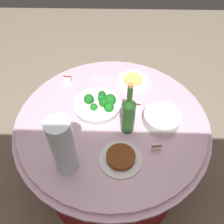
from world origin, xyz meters
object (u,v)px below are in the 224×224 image
object	(u,v)px
broccoli_bowl	(98,105)
food_plate_stir_fry	(121,158)
serving_tongs	(102,78)
plate_stack	(162,119)
decorative_fruit_vase	(64,150)
label_placard_mid	(156,147)
food_plate_noodles	(133,81)
label_placard_rear	(136,105)
wine_bottle	(128,114)
label_placard_front	(67,78)

from	to	relation	value
broccoli_bowl	food_plate_stir_fry	world-z (taller)	broccoli_bowl
broccoli_bowl	serving_tongs	world-z (taller)	broccoli_bowl
plate_stack	decorative_fruit_vase	xyz separation A→B (m)	(0.49, 0.29, 0.11)
broccoli_bowl	label_placard_mid	size ratio (longest dim) A/B	5.09
decorative_fruit_vase	label_placard_mid	size ratio (longest dim) A/B	6.18
food_plate_noodles	label_placard_rear	world-z (taller)	label_placard_rear
broccoli_bowl	decorative_fruit_vase	xyz separation A→B (m)	(0.13, 0.38, 0.11)
decorative_fruit_vase	food_plate_noodles	xyz separation A→B (m)	(-0.34, -0.64, -0.14)
plate_stack	label_placard_mid	xyz separation A→B (m)	(0.05, 0.19, -0.00)
wine_bottle	food_plate_stir_fry	xyz separation A→B (m)	(0.04, 0.20, -0.11)
label_placard_front	wine_bottle	bearing A→B (deg)	134.85
broccoli_bowl	label_placard_rear	size ratio (longest dim) A/B	5.09
food_plate_stir_fry	label_placard_mid	xyz separation A→B (m)	(-0.18, -0.06, 0.01)
decorative_fruit_vase	food_plate_stir_fry	bearing A→B (deg)	-170.71
plate_stack	food_plate_stir_fry	xyz separation A→B (m)	(0.23, 0.25, -0.02)
food_plate_noodles	label_placard_mid	world-z (taller)	label_placard_mid
decorative_fruit_vase	label_placard_mid	bearing A→B (deg)	-166.94
label_placard_rear	serving_tongs	bearing A→B (deg)	-51.47
serving_tongs	label_placard_mid	size ratio (longest dim) A/B	3.01
broccoli_bowl	label_placard_front	bearing A→B (deg)	-49.11
food_plate_noodles	plate_stack	bearing A→B (deg)	112.99
wine_bottle	label_placard_front	size ratio (longest dim) A/B	6.11
label_placard_front	label_placard_rear	distance (m)	0.51
food_plate_stir_fry	label_placard_rear	size ratio (longest dim) A/B	4.00
broccoli_bowl	wine_bottle	size ratio (longest dim) A/B	0.83
decorative_fruit_vase	label_placard_rear	bearing A→B (deg)	-131.64
food_plate_noodles	serving_tongs	bearing A→B (deg)	-7.08
decorative_fruit_vase	label_placard_front	bearing A→B (deg)	-81.33
plate_stack	food_plate_stir_fry	size ratio (longest dim) A/B	0.95
food_plate_noodles	label_placard_mid	bearing A→B (deg)	100.55
food_plate_stir_fry	food_plate_noodles	world-z (taller)	food_plate_stir_fry
decorative_fruit_vase	food_plate_stir_fry	size ratio (longest dim) A/B	1.55
decorative_fruit_vase	food_plate_noodles	distance (m)	0.74
wine_bottle	label_placard_front	distance (m)	0.57
label_placard_mid	label_placard_rear	distance (m)	0.31
broccoli_bowl	food_plate_noodles	size ratio (longest dim) A/B	1.27
broccoli_bowl	food_plate_stir_fry	xyz separation A→B (m)	(-0.13, 0.34, -0.03)
broccoli_bowl	food_plate_noodles	distance (m)	0.34
wine_bottle	label_placard_mid	xyz separation A→B (m)	(-0.15, 0.14, -0.10)
label_placard_front	food_plate_noodles	bearing A→B (deg)	-179.53
plate_stack	label_placard_rear	distance (m)	0.18
plate_stack	decorative_fruit_vase	world-z (taller)	decorative_fruit_vase
label_placard_mid	label_placard_rear	world-z (taller)	same
label_placard_mid	broccoli_bowl	bearing A→B (deg)	-41.13
serving_tongs	food_plate_noodles	distance (m)	0.21
wine_bottle	label_placard_front	bearing A→B (deg)	-45.15
broccoli_bowl	label_placard_rear	world-z (taller)	broccoli_bowl
broccoli_bowl	label_placard_mid	world-z (taller)	broccoli_bowl
wine_bottle	serving_tongs	bearing A→B (deg)	-68.96
food_plate_noodles	broccoli_bowl	bearing A→B (deg)	50.58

